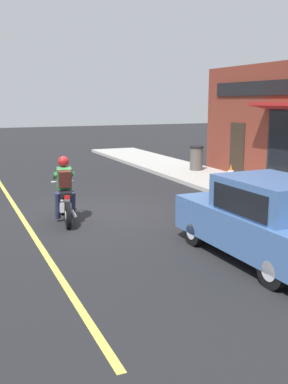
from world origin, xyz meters
name	(u,v)px	position (x,y,z in m)	size (l,w,h in m)	color
ground_plane	(94,214)	(0.00, 0.00, 0.00)	(80.00, 80.00, 0.00)	black
sidewalk_curb	(212,179)	(5.46, 3.00, 0.07)	(2.60, 22.00, 0.14)	#ADAAA3
lane_stripe	(9,197)	(-1.80, 3.00, 0.00)	(0.12, 19.80, 0.01)	#D1C64C
motorcycle_with_rider	(65,194)	(-0.85, -0.39, 0.68)	(0.63, 2.01, 1.62)	black
car_hatchback	(264,220)	(1.89, -4.56, 0.77)	(1.72, 3.81, 1.57)	black
fire_hydrant	(279,188)	(4.85, -1.43, 0.57)	(0.36, 0.24, 0.88)	red
traffic_cone	(231,173)	(5.65, 2.07, 0.43)	(0.36, 0.36, 0.60)	black
trash_bin	(196,158)	(5.82, 4.78, 0.64)	(0.56, 0.56, 0.98)	#514C47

